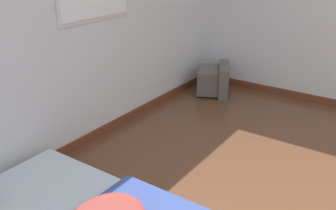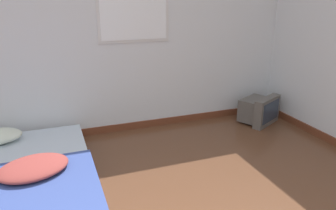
{
  "view_description": "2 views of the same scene",
  "coord_description": "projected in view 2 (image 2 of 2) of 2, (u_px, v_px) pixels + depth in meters",
  "views": [
    {
      "loc": [
        -1.77,
        0.57,
        1.73
      ],
      "look_at": [
        0.73,
        2.3,
        0.43
      ],
      "focal_mm": 40.0,
      "sensor_mm": 36.0,
      "label": 1
    },
    {
      "loc": [
        -0.39,
        -0.86,
        1.67
      ],
      "look_at": [
        0.78,
        2.28,
        0.53
      ],
      "focal_mm": 35.0,
      "sensor_mm": 36.0,
      "label": 2
    }
  ],
  "objects": [
    {
      "name": "wall_back",
      "position": [
        81.0,
        29.0,
        3.7
      ],
      "size": [
        7.68,
        0.08,
        2.6
      ],
      "color": "silver",
      "rests_on": "ground_plane"
    },
    {
      "name": "crt_tv",
      "position": [
        259.0,
        110.0,
        4.43
      ],
      "size": [
        0.6,
        0.55,
        0.37
      ],
      "color": "#56514C",
      "rests_on": "ground_plane"
    },
    {
      "name": "mattress_bed",
      "position": [
        15.0,
        186.0,
        2.78
      ],
      "size": [
        1.33,
        2.06,
        0.34
      ],
      "color": "silver",
      "rests_on": "ground_plane"
    }
  ]
}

